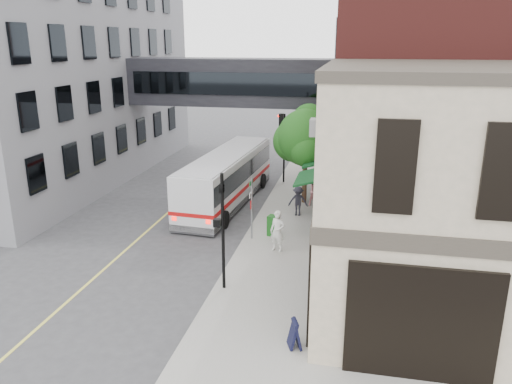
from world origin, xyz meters
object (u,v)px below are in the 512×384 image
at_px(pedestrian_a, 277,231).
at_px(newspaper_box, 273,226).
at_px(sandwich_board, 295,334).
at_px(pedestrian_c, 298,201).
at_px(pedestrian_b, 316,191).
at_px(bus, 227,176).

relative_size(pedestrian_a, newspaper_box, 1.88).
xyz_separation_m(newspaper_box, sandwich_board, (2.19, -8.85, -0.04)).
bearing_deg(pedestrian_c, sandwich_board, -87.62).
bearing_deg(pedestrian_b, bus, 155.00).
bearing_deg(pedestrian_c, newspaper_box, -108.65).
bearing_deg(newspaper_box, pedestrian_c, 89.13).
bearing_deg(pedestrian_b, pedestrian_c, -139.48).
xyz_separation_m(bus, newspaper_box, (3.56, -4.77, -0.98)).
relative_size(pedestrian_c, newspaper_box, 1.61).
bearing_deg(bus, sandwich_board, -67.14).
height_order(pedestrian_a, pedestrian_b, pedestrian_a).
distance_m(pedestrian_c, newspaper_box, 3.22).
distance_m(pedestrian_a, newspaper_box, 1.88).
xyz_separation_m(bus, sandwich_board, (5.74, -13.62, -1.02)).
bearing_deg(sandwich_board, pedestrian_a, 82.63).
xyz_separation_m(pedestrian_c, newspaper_box, (-0.80, -3.10, -0.30)).
xyz_separation_m(pedestrian_a, pedestrian_b, (1.08, 6.68, -0.09)).
distance_m(bus, newspaper_box, 6.03).
relative_size(pedestrian_a, pedestrian_b, 1.11).
distance_m(bus, pedestrian_b, 5.16).
height_order(pedestrian_a, pedestrian_c, pedestrian_a).
height_order(pedestrian_c, sandwich_board, pedestrian_c).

